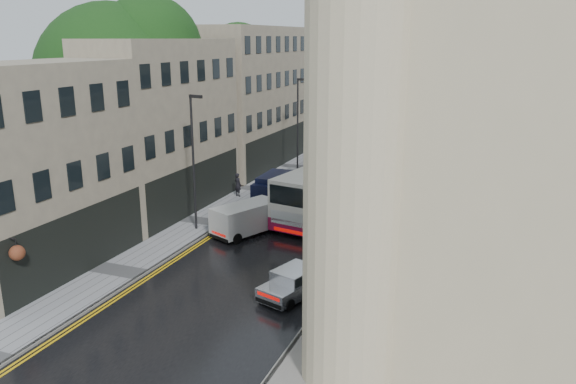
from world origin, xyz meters
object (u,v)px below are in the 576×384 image
Objects in this scene: lamp_post_near at (193,164)px; tree_far at (215,97)px; lamp_post_far at (298,127)px; tree_near at (115,105)px; white_lorry at (375,156)px; pedestrian at (238,185)px; cream_bus at (293,197)px; silver_hatchback at (264,287)px; white_van at (218,221)px; navy_van at (255,193)px.

tree_far is at bearing 125.52° from lamp_post_near.
tree_far is at bearing -175.69° from lamp_post_far.
tree_near is 1.59× the size of white_lorry.
cream_bus is at bearing 168.28° from pedestrian.
white_lorry reaches higher than silver_hatchback.
tree_near is at bearing -174.04° from white_van.
tree_far is 11.13m from pedestrian.
white_lorry reaches higher than cream_bus.
lamp_post_near reaches higher than pedestrian.
tree_far reaches higher than white_van.
tree_near is 1.13× the size of cream_bus.
cream_bus is 2.95× the size of white_van.
white_lorry is at bearing 57.03° from navy_van.
cream_bus is 3.50× the size of silver_hatchback.
cream_bus is 3.64m from navy_van.
tree_near reaches higher than navy_van.
navy_van is at bearing 114.67° from white_van.
cream_bus is 5.14m from white_van.
silver_hatchback is at bearing -100.32° from white_lorry.
pedestrian is at bearing 134.50° from navy_van.
white_van is 8.32m from pedestrian.
white_lorry is 5.16× the size of pedestrian.
tree_near is 15.50m from lamp_post_far.
tree_far is at bearing 140.01° from silver_hatchback.
white_van is 0.52× the size of lamp_post_near.
pedestrian is at bearing -97.93° from lamp_post_far.
lamp_post_far reaches higher than white_van.
lamp_post_near reaches higher than cream_bus.
tree_near is 3.34× the size of white_van.
white_lorry is at bearing 92.60° from white_van.
silver_hatchback is 0.84× the size of white_van.
lamp_post_far is (7.80, 13.07, -2.89)m from tree_near.
lamp_post_near is (-4.94, -3.44, 2.40)m from cream_bus.
white_van is at bearing -117.91° from cream_bus.
cream_bus is (11.62, -11.78, -4.54)m from tree_far.
tree_near is 8.18× the size of pedestrian.
white_lorry is (14.52, 12.32, -4.63)m from tree_near.
white_lorry is 16.21m from white_van.
tree_far is 1.02× the size of cream_bus.
tree_near reaches higher than pedestrian.
lamp_post_near is (-7.55, 7.13, 3.41)m from silver_hatchback.
navy_van is at bearing 165.72° from cream_bus.
navy_van reaches higher than white_van.
lamp_post_near reaches higher than white_lorry.
lamp_post_far is (-6.74, 22.42, 3.38)m from silver_hatchback.
tree_far is 7.81m from lamp_post_far.
cream_bus is at bearing -45.38° from tree_far.
tree_far reaches higher than navy_van.
lamp_post_near is at bearing -173.77° from white_van.
tree_far reaches higher than cream_bus.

